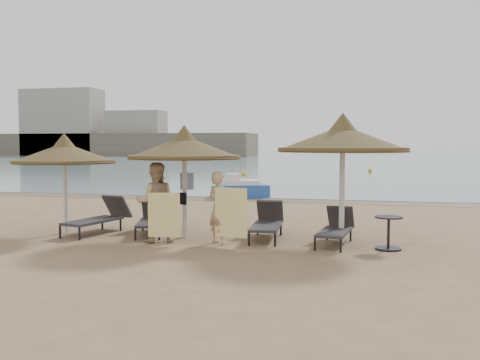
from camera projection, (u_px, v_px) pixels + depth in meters
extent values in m
plane|color=#906D48|center=(203.00, 242.00, 12.70)|extent=(160.00, 160.00, 0.00)
cube|color=slate|center=(342.00, 157.00, 90.43)|extent=(200.00, 140.00, 0.03)
cube|color=brown|center=(270.00, 200.00, 21.83)|extent=(200.00, 1.60, 0.01)
cube|color=#666051|center=(94.00, 145.00, 98.52)|extent=(60.00, 10.00, 4.00)
cube|color=gray|center=(63.00, 123.00, 97.42)|extent=(14.00, 6.00, 12.00)
cube|color=gray|center=(137.00, 133.00, 95.37)|extent=(10.00, 5.00, 8.00)
cylinder|color=silver|center=(65.00, 197.00, 13.84)|extent=(0.11, 0.11, 1.91)
cone|color=brown|center=(64.00, 152.00, 13.76)|extent=(2.63, 2.63, 0.50)
cone|color=brown|center=(64.00, 141.00, 13.74)|extent=(0.64, 0.64, 0.41)
cylinder|color=brown|center=(64.00, 162.00, 13.78)|extent=(2.58, 2.58, 0.09)
cylinder|color=silver|center=(185.00, 197.00, 13.24)|extent=(0.12, 0.12, 2.04)
cone|color=brown|center=(184.00, 147.00, 13.15)|extent=(2.82, 2.82, 0.53)
cone|color=brown|center=(184.00, 134.00, 13.13)|extent=(0.68, 0.68, 0.44)
cylinder|color=brown|center=(184.00, 157.00, 13.17)|extent=(2.76, 2.76, 0.10)
cylinder|color=silver|center=(342.00, 195.00, 12.58)|extent=(0.13, 0.13, 2.23)
cone|color=brown|center=(343.00, 138.00, 12.48)|extent=(3.08, 3.08, 0.58)
cone|color=brown|center=(343.00, 123.00, 12.46)|extent=(0.74, 0.74, 0.48)
cylinder|color=brown|center=(342.00, 150.00, 12.50)|extent=(3.02, 3.02, 0.11)
cylinder|color=black|center=(60.00, 232.00, 13.15)|extent=(0.06, 0.06, 0.31)
cylinder|color=black|center=(79.00, 234.00, 12.88)|extent=(0.06, 0.06, 0.31)
cylinder|color=black|center=(102.00, 224.00, 14.55)|extent=(0.06, 0.06, 0.31)
cylinder|color=black|center=(121.00, 225.00, 14.28)|extent=(0.06, 0.06, 0.31)
cube|color=black|center=(93.00, 221.00, 13.75)|extent=(1.04, 1.78, 0.07)
cube|color=black|center=(117.00, 206.00, 14.61)|extent=(0.78, 0.61, 0.63)
cylinder|color=black|center=(135.00, 235.00, 12.88)|extent=(0.05, 0.05, 0.28)
cylinder|color=black|center=(159.00, 234.00, 12.91)|extent=(0.05, 0.05, 0.28)
cylinder|color=black|center=(143.00, 225.00, 14.29)|extent=(0.05, 0.05, 0.28)
cylinder|color=black|center=(164.00, 225.00, 14.33)|extent=(0.05, 0.05, 0.28)
cube|color=black|center=(151.00, 223.00, 13.64)|extent=(1.03, 1.64, 0.06)
cube|color=black|center=(154.00, 209.00, 14.51)|extent=(0.72, 0.59, 0.58)
cylinder|color=black|center=(249.00, 239.00, 12.21)|extent=(0.05, 0.05, 0.30)
cylinder|color=black|center=(275.00, 240.00, 12.11)|extent=(0.05, 0.05, 0.30)
cylinder|color=black|center=(258.00, 229.00, 13.68)|extent=(0.05, 0.05, 0.30)
cylinder|color=black|center=(281.00, 230.00, 13.58)|extent=(0.05, 0.05, 0.30)
cube|color=black|center=(266.00, 226.00, 12.93)|extent=(0.76, 1.64, 0.06)
cube|color=black|center=(270.00, 211.00, 13.84)|extent=(0.69, 0.49, 0.61)
cylinder|color=black|center=(315.00, 244.00, 11.64)|extent=(0.05, 0.05, 0.28)
cylinder|color=black|center=(341.00, 246.00, 11.44)|extent=(0.05, 0.05, 0.28)
cylinder|color=black|center=(327.00, 234.00, 12.95)|extent=(0.05, 0.05, 0.28)
cylinder|color=black|center=(351.00, 236.00, 12.76)|extent=(0.05, 0.05, 0.28)
cube|color=black|center=(334.00, 232.00, 12.23)|extent=(0.80, 1.57, 0.06)
cube|color=black|center=(341.00, 217.00, 13.04)|extent=(0.67, 0.50, 0.57)
cylinder|color=black|center=(388.00, 249.00, 11.79)|extent=(0.57, 0.57, 0.04)
cylinder|color=black|center=(388.00, 233.00, 11.77)|extent=(0.06, 0.06, 0.69)
cylinder|color=black|center=(389.00, 217.00, 11.74)|extent=(0.61, 0.61, 0.03)
imported|color=tan|center=(155.00, 196.00, 12.60)|extent=(1.17, 0.96, 2.20)
imported|color=tan|center=(219.00, 202.00, 12.37)|extent=(1.08, 0.97, 1.96)
cube|color=yellow|center=(164.00, 215.00, 12.21)|extent=(0.72, 0.18, 1.02)
cube|color=yellow|center=(231.00, 213.00, 12.06)|extent=(0.79, 0.18, 1.13)
cube|color=white|center=(187.00, 181.00, 13.38)|extent=(0.35, 0.19, 0.42)
cube|color=black|center=(183.00, 199.00, 13.08)|extent=(0.22, 0.15, 0.29)
cube|color=#2653B2|center=(242.00, 191.00, 23.06)|extent=(2.53, 2.00, 0.55)
cube|color=white|center=(242.00, 183.00, 23.03)|extent=(1.70, 1.53, 0.25)
cube|color=white|center=(233.00, 178.00, 22.96)|extent=(0.79, 1.02, 0.35)
sphere|color=yellow|center=(244.00, 173.00, 38.23)|extent=(0.38, 0.38, 0.38)
sphere|color=yellow|center=(370.00, 170.00, 42.35)|extent=(0.37, 0.37, 0.37)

